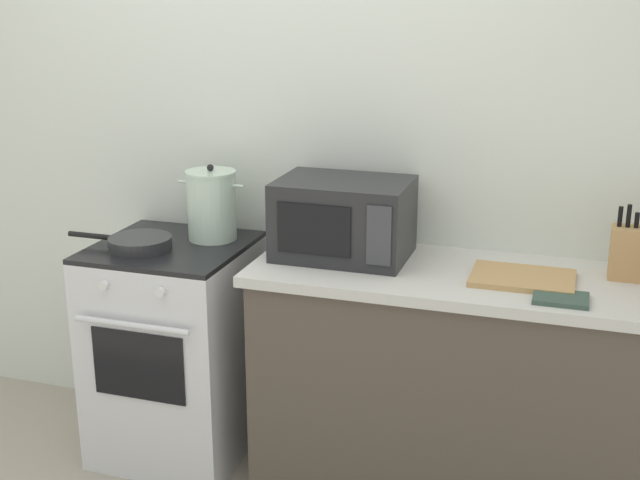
# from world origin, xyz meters

# --- Properties ---
(back_wall) EXTENTS (4.40, 0.10, 2.50)m
(back_wall) POSITION_xyz_m (0.30, 0.97, 1.25)
(back_wall) COLOR silver
(back_wall) RESTS_ON ground_plane
(lower_cabinet_right) EXTENTS (1.64, 0.56, 0.88)m
(lower_cabinet_right) POSITION_xyz_m (0.90, 0.62, 0.44)
(lower_cabinet_right) COLOR #4C4238
(lower_cabinet_right) RESTS_ON ground_plane
(countertop_right) EXTENTS (1.70, 0.60, 0.04)m
(countertop_right) POSITION_xyz_m (0.90, 0.62, 0.90)
(countertop_right) COLOR beige
(countertop_right) RESTS_ON lower_cabinet_right
(stove) EXTENTS (0.60, 0.64, 0.92)m
(stove) POSITION_xyz_m (-0.35, 0.60, 0.46)
(stove) COLOR silver
(stove) RESTS_ON ground_plane
(stock_pot) EXTENTS (0.29, 0.21, 0.31)m
(stock_pot) POSITION_xyz_m (-0.22, 0.73, 1.06)
(stock_pot) COLOR silver
(stock_pot) RESTS_ON stove
(frying_pan) EXTENTS (0.45, 0.25, 0.05)m
(frying_pan) POSITION_xyz_m (-0.44, 0.51, 0.95)
(frying_pan) COLOR #28282B
(frying_pan) RESTS_ON stove
(microwave) EXTENTS (0.50, 0.37, 0.30)m
(microwave) POSITION_xyz_m (0.36, 0.68, 1.07)
(microwave) COLOR #232326
(microwave) RESTS_ON countertop_right
(cutting_board) EXTENTS (0.36, 0.26, 0.02)m
(cutting_board) POSITION_xyz_m (1.05, 0.60, 0.93)
(cutting_board) COLOR tan
(cutting_board) RESTS_ON countertop_right
(knife_block) EXTENTS (0.13, 0.10, 0.28)m
(knife_block) POSITION_xyz_m (1.40, 0.74, 1.02)
(knife_block) COLOR tan
(knife_block) RESTS_ON countertop_right
(oven_mitt) EXTENTS (0.18, 0.14, 0.02)m
(oven_mitt) POSITION_xyz_m (1.18, 0.44, 0.93)
(oven_mitt) COLOR #384C42
(oven_mitt) RESTS_ON countertop_right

